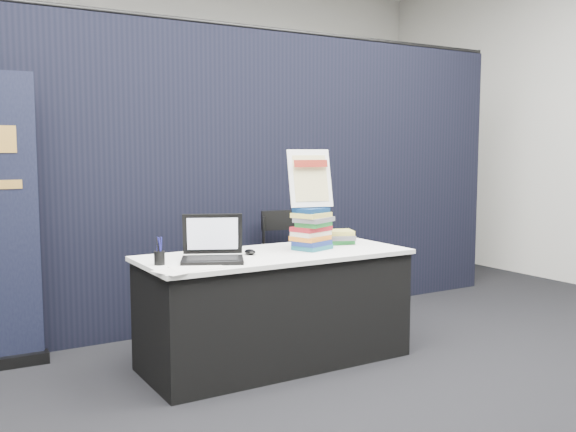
# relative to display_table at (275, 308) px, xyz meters

# --- Properties ---
(floor) EXTENTS (8.00, 8.00, 0.00)m
(floor) POSITION_rel_display_table_xyz_m (0.00, -0.55, -0.38)
(floor) COLOR black
(floor) RESTS_ON ground
(wall_back) EXTENTS (8.00, 0.02, 3.50)m
(wall_back) POSITION_rel_display_table_xyz_m (0.00, 3.45, 1.37)
(wall_back) COLOR silver
(wall_back) RESTS_ON floor
(drape_partition) EXTENTS (6.00, 0.08, 2.40)m
(drape_partition) POSITION_rel_display_table_xyz_m (0.00, 1.05, 0.82)
(drape_partition) COLOR black
(drape_partition) RESTS_ON floor
(display_table) EXTENTS (1.80, 0.75, 0.75)m
(display_table) POSITION_rel_display_table_xyz_m (0.00, 0.00, 0.00)
(display_table) COLOR black
(display_table) RESTS_ON floor
(laptop) EXTENTS (0.45, 0.44, 0.28)m
(laptop) POSITION_rel_display_table_xyz_m (-0.50, -0.05, 0.44)
(laptop) COLOR black
(laptop) RESTS_ON display_table
(mouse) EXTENTS (0.09, 0.12, 0.03)m
(mouse) POSITION_rel_display_table_xyz_m (-0.18, 0.02, 0.39)
(mouse) COLOR black
(mouse) RESTS_ON display_table
(brochure_left) EXTENTS (0.34, 0.29, 0.00)m
(brochure_left) POSITION_rel_display_table_xyz_m (-0.77, -0.27, 0.38)
(brochure_left) COLOR silver
(brochure_left) RESTS_ON display_table
(brochure_mid) EXTENTS (0.31, 0.22, 0.00)m
(brochure_mid) POSITION_rel_display_table_xyz_m (-0.66, -0.23, 0.38)
(brochure_mid) COLOR silver
(brochure_mid) RESTS_ON display_table
(brochure_right) EXTENTS (0.36, 0.30, 0.00)m
(brochure_right) POSITION_rel_display_table_xyz_m (-0.46, -0.10, 0.38)
(brochure_right) COLOR silver
(brochure_right) RESTS_ON display_table
(pen_cup) EXTENTS (0.08, 0.08, 0.08)m
(pen_cup) POSITION_rel_display_table_xyz_m (-0.82, -0.03, 0.42)
(pen_cup) COLOR black
(pen_cup) RESTS_ON display_table
(book_stack_tall) EXTENTS (0.28, 0.25, 0.29)m
(book_stack_tall) POSITION_rel_display_table_xyz_m (0.29, -0.01, 0.52)
(book_stack_tall) COLOR #1B5B66
(book_stack_tall) RESTS_ON display_table
(book_stack_short) EXTENTS (0.27, 0.24, 0.10)m
(book_stack_short) POSITION_rel_display_table_xyz_m (0.58, 0.12, 0.42)
(book_stack_short) COLOR #207A30
(book_stack_short) RESTS_ON display_table
(info_sign) EXTENTS (0.32, 0.18, 0.41)m
(info_sign) POSITION_rel_display_table_xyz_m (0.29, 0.02, 0.86)
(info_sign) COLOR black
(info_sign) RESTS_ON book_stack_tall
(stacking_chair) EXTENTS (0.50, 0.51, 0.94)m
(stacking_chair) POSITION_rel_display_table_xyz_m (0.58, 0.68, 0.14)
(stacking_chair) COLOR black
(stacking_chair) RESTS_ON floor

